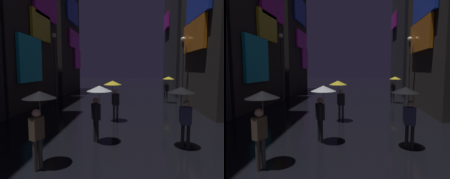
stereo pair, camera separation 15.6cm
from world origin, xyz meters
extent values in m
cube|color=#2D2826|center=(-7.50, 12.90, 6.28)|extent=(4.00, 7.80, 12.56)
cube|color=#19D8F2|center=(-5.35, 11.37, 3.35)|extent=(0.20, 2.97, 2.97)
cube|color=yellow|center=(-5.35, 13.16, 5.82)|extent=(0.20, 2.94, 2.02)
cube|color=#F226D8|center=(-5.35, 14.27, 7.59)|extent=(0.20, 4.19, 2.00)
cube|color=#2D2826|center=(-7.50, 21.60, 6.06)|extent=(4.00, 7.21, 12.11)
cube|color=#F226D8|center=(-5.35, 23.40, 3.97)|extent=(0.20, 2.49, 2.36)
cube|color=#F226D8|center=(-5.35, 22.19, 6.15)|extent=(0.20, 4.06, 1.95)
cube|color=#264CF9|center=(-5.35, 21.67, 9.35)|extent=(0.20, 4.26, 2.74)
cube|color=orange|center=(5.35, 12.72, 4.90)|extent=(0.20, 4.22, 1.98)
cube|color=#F226D8|center=(5.35, 22.82, 8.20)|extent=(0.20, 2.44, 1.63)
cylinder|color=black|center=(-0.18, 5.92, 0.42)|extent=(0.12, 0.12, 0.85)
cylinder|color=black|center=(-0.07, 5.78, 0.42)|extent=(0.12, 0.12, 0.85)
cube|color=black|center=(-0.13, 5.85, 1.15)|extent=(0.38, 0.40, 0.60)
sphere|color=#9E7051|center=(-0.13, 5.85, 1.56)|extent=(0.22, 0.22, 0.22)
cylinder|color=black|center=(0.02, 5.74, 1.20)|extent=(0.09, 0.09, 0.50)
cylinder|color=slate|center=(0.02, 5.74, 1.53)|extent=(0.02, 0.02, 0.77)
cone|color=silver|center=(0.02, 5.74, 2.02)|extent=(0.90, 0.90, 0.20)
cylinder|color=#2D2D38|center=(0.49, 8.95, 0.42)|extent=(0.12, 0.12, 0.85)
cylinder|color=#2D2D38|center=(0.32, 8.89, 0.42)|extent=(0.12, 0.12, 0.85)
cube|color=black|center=(0.40, 8.92, 1.15)|extent=(0.39, 0.32, 0.60)
sphere|color=beige|center=(0.40, 8.92, 1.56)|extent=(0.22, 0.22, 0.22)
cylinder|color=black|center=(0.25, 8.81, 1.20)|extent=(0.09, 0.09, 0.50)
cylinder|color=slate|center=(0.25, 8.81, 1.53)|extent=(0.02, 0.02, 0.77)
cone|color=yellow|center=(0.25, 8.81, 2.02)|extent=(0.90, 0.90, 0.20)
cylinder|color=#2D2D38|center=(3.93, 14.86, 0.42)|extent=(0.12, 0.12, 0.85)
cylinder|color=#2D2D38|center=(4.11, 14.82, 0.42)|extent=(0.12, 0.12, 0.85)
cube|color=black|center=(4.02, 14.84, 1.15)|extent=(0.37, 0.28, 0.60)
sphere|color=#9E7051|center=(4.02, 14.84, 1.56)|extent=(0.22, 0.22, 0.22)
cylinder|color=black|center=(4.21, 14.86, 1.20)|extent=(0.09, 0.09, 0.50)
cylinder|color=slate|center=(4.21, 14.86, 1.53)|extent=(0.02, 0.02, 0.77)
cone|color=yellow|center=(4.21, 14.86, 2.02)|extent=(0.90, 0.90, 0.20)
cylinder|color=#38332D|center=(-1.38, 3.59, 0.42)|extent=(0.12, 0.12, 0.85)
cylinder|color=#38332D|center=(-1.31, 3.75, 0.42)|extent=(0.12, 0.12, 0.85)
cube|color=brown|center=(-1.34, 3.67, 1.15)|extent=(0.33, 0.40, 0.60)
sphere|color=tan|center=(-1.34, 3.67, 1.56)|extent=(0.22, 0.22, 0.22)
cylinder|color=brown|center=(-1.32, 3.86, 1.20)|extent=(0.09, 0.09, 0.50)
cylinder|color=slate|center=(-1.32, 3.86, 1.53)|extent=(0.02, 0.02, 0.77)
cone|color=black|center=(-1.32, 3.86, 2.02)|extent=(0.90, 0.90, 0.20)
cylinder|color=black|center=(3.08, 5.42, 0.42)|extent=(0.12, 0.12, 0.85)
cylinder|color=black|center=(2.92, 5.50, 0.42)|extent=(0.12, 0.12, 0.85)
cube|color=#333859|center=(3.00, 5.46, 1.15)|extent=(0.40, 0.35, 0.60)
sphere|color=tan|center=(3.00, 5.46, 1.56)|extent=(0.22, 0.22, 0.22)
cylinder|color=#333859|center=(2.82, 5.49, 1.20)|extent=(0.09, 0.09, 0.50)
cylinder|color=slate|center=(2.82, 5.49, 1.53)|extent=(0.02, 0.02, 0.77)
cone|color=black|center=(2.82, 5.49, 2.02)|extent=(0.90, 0.90, 0.20)
cylinder|color=#2D2D33|center=(5.00, 13.88, 2.34)|extent=(0.14, 0.14, 4.69)
sphere|color=#F9EFCC|center=(5.00, 13.88, 4.87)|extent=(0.36, 0.36, 0.36)
cylinder|color=#2D2D33|center=(-5.00, 14.76, 2.63)|extent=(0.14, 0.14, 5.26)
sphere|color=#F9EFCC|center=(-5.00, 14.76, 5.44)|extent=(0.36, 0.36, 0.36)
camera|label=1|loc=(1.07, -1.28, 2.70)|focal=32.00mm
camera|label=2|loc=(1.23, -1.27, 2.70)|focal=32.00mm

